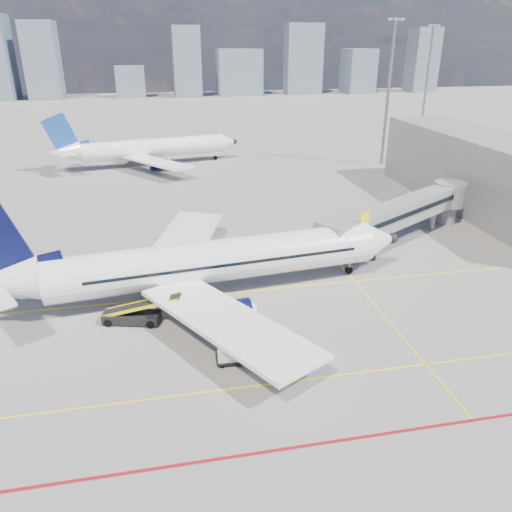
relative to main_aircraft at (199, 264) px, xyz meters
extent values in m
plane|color=gray|center=(1.17, -8.12, -3.22)|extent=(420.00, 420.00, 0.00)
cube|color=yellow|center=(1.17, -0.12, -3.21)|extent=(60.00, 0.18, 0.01)
cube|color=yellow|center=(1.17, -14.12, -3.21)|extent=(80.00, 0.15, 0.01)
cube|color=yellow|center=(15.17, -6.12, -3.21)|extent=(0.15, 28.00, 0.01)
cube|color=maroon|center=(1.17, -20.12, -3.21)|extent=(90.00, 0.25, 0.01)
cube|color=gray|center=(23.42, 8.03, 0.68)|extent=(20.84, 13.93, 2.60)
cube|color=black|center=(23.42, 8.03, 0.88)|extent=(20.52, 13.82, 0.55)
cube|color=gray|center=(13.87, 2.38, 0.68)|extent=(4.49, 4.56, 3.00)
cube|color=black|center=(18.17, 4.68, -2.87)|extent=(2.20, 1.00, 0.70)
cylinder|color=gray|center=(18.17, 4.68, -1.52)|extent=(0.56, 0.56, 2.70)
cylinder|color=gray|center=(30.17, 11.88, -1.27)|extent=(0.60, 0.60, 3.90)
cylinder|color=gray|center=(33.17, 13.88, 0.68)|extent=(4.00, 4.00, 3.00)
cylinder|color=gray|center=(33.17, 13.88, -1.27)|extent=(2.40, 2.40, 3.90)
cube|color=yellow|center=(16.67, 2.18, 2.48)|extent=(1.26, 0.82, 1.20)
cube|color=gray|center=(41.17, 17.88, 1.78)|extent=(10.00, 42.00, 10.00)
cube|color=black|center=(36.37, 17.88, 1.78)|extent=(0.25, 40.00, 4.50)
cylinder|color=gray|center=(39.17, 46.88, 9.28)|extent=(0.56, 0.56, 25.00)
cube|color=gray|center=(39.17, 46.88, 21.98)|extent=(3.20, 0.40, 0.50)
cube|color=silver|center=(37.97, 46.63, 21.98)|extent=(0.60, 0.15, 0.35)
cube|color=silver|center=(39.17, 46.63, 21.98)|extent=(0.60, 0.15, 0.35)
cube|color=silver|center=(40.37, 46.63, 21.98)|extent=(0.60, 0.15, 0.35)
cylinder|color=gray|center=(66.17, 81.88, 9.28)|extent=(0.56, 0.56, 25.00)
cube|color=gray|center=(66.17, 81.88, 21.98)|extent=(3.20, 0.40, 0.50)
cube|color=silver|center=(64.97, 81.63, 21.98)|extent=(0.60, 0.15, 0.35)
cube|color=silver|center=(66.17, 81.63, 21.98)|extent=(0.60, 0.15, 0.35)
cube|color=silver|center=(67.37, 81.63, 21.98)|extent=(0.60, 0.15, 0.35)
cube|color=slate|center=(-44.34, 181.88, 11.30)|extent=(12.42, 13.01, 29.04)
cube|color=slate|center=(-11.23, 181.88, 2.94)|extent=(11.65, 8.47, 12.33)
cube|color=slate|center=(12.10, 181.88, 10.52)|extent=(11.03, 14.93, 27.47)
cube|color=slate|center=(34.27, 181.88, 6.08)|extent=(18.59, 12.20, 18.61)
cube|color=slate|center=(62.47, 181.88, 11.11)|extent=(15.44, 9.22, 28.67)
cube|color=slate|center=(88.03, 181.88, 6.08)|extent=(12.06, 15.25, 18.60)
cube|color=slate|center=(118.70, 181.88, 10.46)|extent=(11.49, 10.91, 27.37)
cylinder|color=white|center=(1.74, 0.20, 0.08)|extent=(30.44, 7.28, 3.93)
cone|color=white|center=(18.55, 2.09, 0.08)|extent=(4.04, 4.31, 3.93)
sphere|color=black|center=(19.95, 2.24, 0.08)|extent=(1.22, 1.22, 1.11)
cube|color=black|center=(17.25, 1.94, 0.63)|extent=(1.67, 1.67, 0.45)
cube|color=white|center=(-0.77, 9.03, -1.00)|extent=(10.02, 17.42, 0.58)
cube|color=white|center=(1.26, -8.97, -1.00)|extent=(12.93, 16.98, 0.58)
cylinder|color=#070A34|center=(0.59, 5.94, -2.26)|extent=(3.86, 2.71, 2.31)
cylinder|color=#070A34|center=(1.90, -5.66, -2.26)|extent=(3.86, 2.71, 2.31)
cylinder|color=silver|center=(2.49, 6.15, -2.26)|extent=(0.62, 2.40, 2.38)
cylinder|color=silver|center=(3.80, -5.45, -2.26)|extent=(0.62, 2.40, 2.38)
cube|color=#070A34|center=(-14.06, -1.58, 1.69)|extent=(5.68, 0.93, 2.17)
cylinder|color=gray|center=(15.25, 1.71, -2.32)|extent=(0.31, 0.31, 1.80)
cylinder|color=black|center=(15.25, 1.71, -2.84)|extent=(0.79, 0.36, 0.76)
cylinder|color=gray|center=(0.45, 2.68, -2.42)|extent=(0.35, 0.35, 1.60)
cylinder|color=black|center=(0.45, 2.68, -2.72)|extent=(1.07, 0.76, 1.00)
cylinder|color=gray|center=(1.04, -2.52, -2.42)|extent=(0.35, 0.35, 1.60)
cylinder|color=black|center=(1.04, -2.52, -2.72)|extent=(1.07, 0.76, 1.00)
cube|color=black|center=(2.03, 2.18, 0.38)|extent=(24.62, 2.87, 0.26)
cube|color=black|center=(2.46, -1.68, 0.38)|extent=(24.62, 2.87, 0.26)
cylinder|color=white|center=(-3.32, 54.52, 0.08)|extent=(26.63, 8.61, 3.44)
cone|color=white|center=(11.21, 57.46, 0.08)|extent=(3.79, 4.00, 3.44)
sphere|color=black|center=(12.42, 57.70, 0.08)|extent=(1.14, 1.14, 0.97)
cone|color=white|center=(-19.06, 51.34, 0.57)|extent=(6.22, 4.49, 3.44)
cube|color=black|center=(10.08, 57.23, 0.57)|extent=(1.56, 1.56, 0.40)
cube|color=white|center=(-6.19, 62.04, -0.87)|extent=(7.66, 15.21, 0.51)
cube|color=white|center=(-3.05, 46.48, -0.87)|extent=(12.18, 14.53, 0.51)
cylinder|color=#070A34|center=(-4.77, 59.45, -1.97)|extent=(3.52, 2.62, 2.03)
cylinder|color=#070A34|center=(-2.74, 49.42, -1.97)|extent=(3.52, 2.62, 2.03)
cylinder|color=silver|center=(-3.12, 59.78, -1.97)|extent=(0.72, 2.10, 2.08)
cylinder|color=silver|center=(-1.10, 49.75, -1.97)|extent=(0.72, 2.10, 2.08)
cube|color=#16449C|center=(-19.06, 51.34, 3.61)|extent=(5.98, 1.47, 7.52)
cube|color=#16449C|center=(-16.99, 51.76, 1.49)|extent=(4.93, 1.25, 1.90)
cube|color=white|center=(-19.97, 54.04, 0.87)|extent=(3.51, 5.34, 0.19)
cube|color=white|center=(-18.85, 48.51, 0.87)|extent=(4.93, 5.58, 0.19)
cylinder|color=black|center=(-4.64, 56.60, -2.72)|extent=(1.11, 0.84, 1.00)
cylinder|color=black|center=(-3.73, 52.10, -2.72)|extent=(1.11, 0.84, 1.00)
cylinder|color=black|center=(8.35, 56.88, -2.84)|extent=(0.80, 0.42, 0.76)
cube|color=white|center=(5.25, -10.55, -2.65)|extent=(2.60, 2.08, 0.83)
cube|color=white|center=(4.87, -10.72, -2.02)|extent=(1.44, 1.52, 0.62)
cube|color=black|center=(4.87, -10.72, -1.82)|extent=(1.33, 1.43, 0.36)
cylinder|color=black|center=(4.73, -11.41, -2.93)|extent=(0.63, 0.45, 0.58)
cylinder|color=black|center=(4.25, -10.37, -2.93)|extent=(0.63, 0.45, 0.58)
cylinder|color=black|center=(6.24, -10.73, -2.93)|extent=(0.63, 0.45, 0.58)
cylinder|color=black|center=(5.77, -9.68, -2.93)|extent=(0.63, 0.45, 0.58)
cube|color=black|center=(1.85, -11.01, -2.90)|extent=(3.67, 1.80, 0.18)
cube|color=white|center=(0.96, -10.96, -2.03)|extent=(1.63, 1.58, 1.54)
cube|color=white|center=(2.75, -11.06, -2.03)|extent=(1.63, 1.58, 1.54)
cylinder|color=black|center=(0.42, -11.63, -3.06)|extent=(0.33, 0.16, 0.32)
cylinder|color=black|center=(0.50, -10.24, -3.06)|extent=(0.33, 0.16, 0.32)
cylinder|color=black|center=(3.20, -11.79, -3.06)|extent=(0.33, 0.16, 0.32)
cylinder|color=black|center=(3.28, -10.40, -3.06)|extent=(0.33, 0.16, 0.32)
cube|color=black|center=(-6.15, -3.80, -2.72)|extent=(4.95, 2.84, 0.78)
cube|color=black|center=(-5.29, -4.04, -1.55)|extent=(6.73, 2.83, 2.05)
cube|color=yellow|center=(-5.13, -3.45, -1.55)|extent=(6.49, 1.85, 2.14)
cube|color=yellow|center=(-5.45, -4.63, -1.55)|extent=(6.49, 1.85, 2.14)
cylinder|color=black|center=(-8.07, -4.08, -2.89)|extent=(0.71, 0.43, 0.67)
cylinder|color=black|center=(-7.66, -2.58, -2.89)|extent=(0.71, 0.43, 0.67)
cylinder|color=black|center=(-4.64, -5.02, -2.89)|extent=(0.71, 0.43, 0.67)
cylinder|color=black|center=(-4.23, -3.52, -2.89)|extent=(0.71, 0.43, 0.67)
imported|color=yellow|center=(5.42, -12.40, -2.46)|extent=(0.41, 0.58, 1.51)
camera|label=1|loc=(-3.04, -41.51, 18.64)|focal=35.00mm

